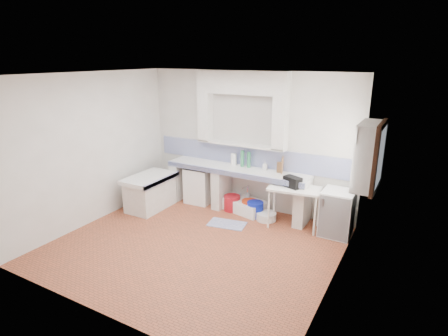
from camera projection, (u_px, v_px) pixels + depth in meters
The scene contains 36 objects.
floor at pixel (195, 245), 6.19m from camera, with size 4.50×4.50×0.00m, color #9E4B2E.
ceiling at pixel (191, 74), 5.37m from camera, with size 4.50×4.50×0.00m, color silver.
wall_back at pixel (248, 141), 7.45m from camera, with size 4.50×4.50×0.00m, color silver.
wall_front at pixel (94, 210), 4.11m from camera, with size 4.50×4.50×0.00m, color silver.
wall_left at pixel (92, 149), 6.83m from camera, with size 4.50×4.50×0.00m, color silver.
wall_right at pixel (338, 190), 4.73m from camera, with size 4.50×4.50×0.00m, color silver.
alcove_mass at pixel (242, 82), 7.05m from camera, with size 1.90×0.25×0.45m, color silver.
window_frame at pixel (369, 156), 5.60m from camera, with size 0.35×0.86×1.06m, color #371D11.
lace_valance at pixel (362, 130), 5.55m from camera, with size 0.01×0.84×0.24m, color white.
counter_slab at pixel (237, 170), 7.41m from camera, with size 3.00×0.60×0.08m, color white.
counter_lip at pixel (230, 174), 7.17m from camera, with size 3.00×0.04×0.10m, color navy.
counter_pier_left at pixel (181, 180), 8.19m from camera, with size 0.20×0.55×0.82m, color silver.
counter_pier_mid at pixel (222, 188), 7.70m from camera, with size 0.20×0.55×0.82m, color silver.
counter_pier_right at pixel (303, 203), 6.88m from camera, with size 0.20×0.55×0.82m, color silver.
peninsula_top at pixel (149, 178), 7.54m from camera, with size 0.70×1.10×0.08m, color white.
peninsula_base at pixel (150, 194), 7.64m from camera, with size 0.60×1.00×0.62m, color silver.
peninsula_lip at pixel (162, 181), 7.39m from camera, with size 0.04×1.10×0.10m, color navy.
backsplash at pixel (247, 156), 7.53m from camera, with size 4.27×0.03×0.40m, color navy.
stove at pixel (200, 185), 7.96m from camera, with size 0.54×0.52×0.77m, color white.
sink at pixel (244, 206), 7.55m from camera, with size 0.92×0.50×0.22m, color white.
side_table at pixel (294, 208), 6.75m from camera, with size 0.93×0.52×0.04m, color white.
fridge at pixel (337, 213), 6.46m from camera, with size 0.53×0.53×0.82m, color white.
bucket_red at pixel (232, 203), 7.57m from camera, with size 0.34×0.34×0.31m, color #A8121D.
bucket_orange at pixel (249, 207), 7.38m from camera, with size 0.32×0.32×0.29m, color red.
bucket_blue at pixel (255, 209), 7.27m from camera, with size 0.32×0.32×0.30m, color #0C1DAD.
basin_white at pixel (266, 216), 7.13m from camera, with size 0.39×0.39×0.15m, color white.
water_bottle_a at pixel (239, 201), 7.74m from camera, with size 0.07×0.07×0.28m, color silver.
water_bottle_b at pixel (248, 201), 7.64m from camera, with size 0.09×0.09×0.33m, color silver.
black_bag at pixel (293, 182), 6.63m from camera, with size 0.32×0.18×0.20m, color black.
green_bottle_a at pixel (242, 159), 7.45m from camera, with size 0.07×0.07×0.33m, color #2B784A.
green_bottle_b at pixel (249, 160), 7.38m from camera, with size 0.07×0.07×0.32m, color #2B784A.
knife_block at pixel (279, 167), 7.09m from camera, with size 0.10×0.08×0.20m, color brown.
cutting_board at pixel (282, 165), 7.05m from camera, with size 0.02×0.22×0.31m, color brown.
paper_towel at pixel (234, 159), 7.55m from camera, with size 0.12×0.12×0.25m, color white.
soap_bottle at pixel (265, 166), 7.24m from camera, with size 0.08×0.08×0.18m, color white.
rug at pixel (227, 224), 6.96m from camera, with size 0.70×0.40×0.01m, color navy.
Camera 1 is at (3.12, -4.60, 3.05)m, focal length 29.44 mm.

